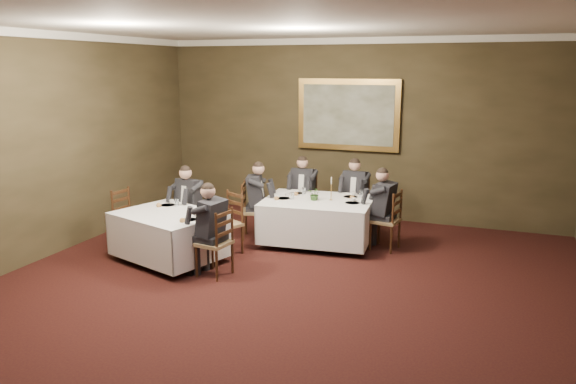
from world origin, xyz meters
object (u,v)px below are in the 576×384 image
Objects in this scene: chair_sec_backleft at (191,227)px; diner_sec_endright at (214,241)px; chair_main_endright at (386,232)px; chair_sec_backright at (227,236)px; chair_main_backleft at (304,212)px; diner_main_backright at (355,204)px; table_main at (318,218)px; diner_sec_backleft at (190,214)px; chair_sec_endleft at (131,231)px; painting at (348,115)px; table_second at (169,233)px; diner_main_endright at (385,219)px; diner_main_endleft at (254,209)px; diner_main_backleft at (303,200)px; centerpiece at (315,193)px; candlestick at (331,191)px; chair_sec_endright at (215,257)px; chair_main_backright at (355,215)px; chair_main_endleft at (254,222)px.

chair_sec_backleft is 0.74× the size of diner_sec_endright.
chair_sec_backright is (-2.37, -1.11, 0.00)m from chair_main_endright.
diner_main_backright is (0.98, 0.07, 0.23)m from chair_main_backleft.
diner_sec_endright is (-1.35, -2.94, 0.00)m from diner_main_backright.
table_main is 1.93× the size of chair_sec_backleft.
diner_sec_endright is at bearing 143.42° from diner_sec_backleft.
chair_sec_endleft is (-1.90, 0.62, -0.23)m from diner_sec_endright.
diner_sec_endright is 4.26m from painting.
table_second is 1.89× the size of chair_main_backleft.
chair_sec_endleft is at bearing 40.15° from diner_main_backright.
painting reaches higher than diner_main_endright.
table_second is 1.89× the size of chair_sec_backright.
chair_main_backleft and chair_sec_backleft have the same top height.
diner_main_endleft is 1.35× the size of chair_main_endright.
chair_sec_backleft is at bearing 114.27° from chair_main_endright.
diner_main_backleft is 1.35× the size of chair_main_endright.
candlestick reaches higher than centerpiece.
painting is at bearing -4.85° from diner_sec_endright.
chair_sec_backleft is (-3.17, -0.85, -0.23)m from diner_main_endright.
chair_main_backleft is at bearing -120.42° from chair_sec_backleft.
chair_main_endright is 1.00× the size of chair_sec_backright.
chair_main_endright and chair_sec_endright have the same top height.
chair_sec_endright is at bearing -18.09° from table_second.
chair_main_backleft is 1.24m from centerpiece.
centerpiece is (1.99, 0.72, 0.38)m from diner_sec_backleft.
diner_main_endright is 4.23m from chair_sec_endleft.
diner_sec_endright is 2.15m from centerpiece.
diner_sec_endright is 3.29× the size of candlestick.
chair_main_backright is at bearing 66.21° from centerpiece.
diner_main_endright and diner_sec_backleft have the same top height.
diner_main_endleft reaches higher than centerpiece.
diner_main_backleft is 2.21m from diner_sec_backleft.
painting reaches higher than centerpiece.
diner_sec_endright is (-0.37, -2.87, 0.23)m from chair_main_backleft.
chair_main_endleft is at bearing 15.66° from chair_sec_endright.
table_main is 2.19m from chair_sec_endright.
diner_main_backright reaches higher than chair_sec_endleft.
diner_main_backleft and diner_sec_backleft have the same top height.
diner_sec_endright is 2.01m from chair_sec_endleft.
chair_main_endright is 2.76m from painting.
diner_main_backleft is 5.48× the size of centerpiece.
chair_sec_backright is at bearing 173.74° from diner_sec_backleft.
diner_sec_endright is at bearing 132.75° from chair_sec_backright.
chair_main_backleft is at bearing 1.64° from chair_sec_endright.
painting is at bearing -120.55° from chair_main_backleft.
chair_main_backleft is 2.90m from diner_sec_endright.
diner_main_endright is 5.48× the size of centerpiece.
chair_main_endright is at bearing 134.93° from diner_main_backright.
diner_main_backright is (-0.00, -0.01, 0.23)m from chair_main_backright.
chair_sec_backleft is at bearing 7.99° from chair_sec_backright.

